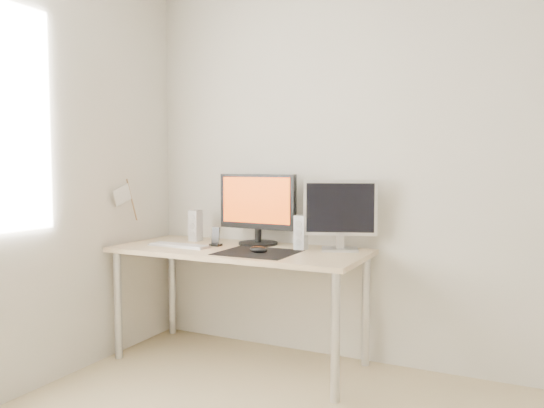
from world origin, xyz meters
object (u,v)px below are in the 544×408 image
(second_monitor, at_px, (340,212))
(speaker_left, at_px, (195,226))
(desk, at_px, (239,261))
(mouse, at_px, (258,250))
(phone_dock, at_px, (216,240))
(keyboard, at_px, (179,245))
(speaker_right, at_px, (301,233))
(main_monitor, at_px, (257,206))

(second_monitor, bearing_deg, speaker_left, -178.60)
(desk, distance_m, second_monitor, 0.70)
(mouse, height_order, second_monitor, second_monitor)
(mouse, xyz_separation_m, desk, (-0.20, 0.13, -0.10))
(mouse, distance_m, phone_dock, 0.42)
(desk, relative_size, speaker_left, 7.47)
(keyboard, bearing_deg, second_monitor, 16.49)
(speaker_left, bearing_deg, second_monitor, 1.40)
(speaker_left, height_order, speaker_right, same)
(second_monitor, relative_size, speaker_right, 2.03)
(desk, bearing_deg, speaker_left, 159.44)
(desk, distance_m, speaker_right, 0.43)
(keyboard, bearing_deg, speaker_right, 16.39)
(second_monitor, bearing_deg, speaker_right, -163.18)
(desk, relative_size, speaker_right, 7.47)
(main_monitor, height_order, second_monitor, main_monitor)
(mouse, distance_m, main_monitor, 0.43)
(desk, xyz_separation_m, second_monitor, (0.60, 0.19, 0.32))
(main_monitor, bearing_deg, phone_dock, -142.49)
(second_monitor, height_order, keyboard, second_monitor)
(speaker_left, distance_m, keyboard, 0.29)
(mouse, bearing_deg, phone_dock, 158.71)
(mouse, height_order, keyboard, mouse)
(speaker_left, height_order, phone_dock, speaker_left)
(mouse, xyz_separation_m, phone_dock, (-0.39, 0.15, 0.01))
(speaker_right, height_order, phone_dock, speaker_right)
(speaker_left, bearing_deg, keyboard, -78.85)
(second_monitor, height_order, speaker_left, second_monitor)
(mouse, xyz_separation_m, main_monitor, (-0.17, 0.32, 0.23))
(desk, xyz_separation_m, speaker_left, (-0.44, 0.17, 0.19))
(mouse, xyz_separation_m, keyboard, (-0.59, 0.02, -0.02))
(second_monitor, bearing_deg, phone_dock, -168.21)
(main_monitor, bearing_deg, speaker_right, -12.03)
(desk, bearing_deg, phone_dock, 172.01)
(desk, bearing_deg, keyboard, -165.50)
(phone_dock, bearing_deg, second_monitor, 11.79)
(second_monitor, relative_size, speaker_left, 2.03)
(main_monitor, bearing_deg, speaker_left, -176.50)
(mouse, distance_m, speaker_left, 0.71)
(mouse, relative_size, speaker_left, 0.54)
(mouse, distance_m, second_monitor, 0.55)
(speaker_left, relative_size, phone_dock, 1.74)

